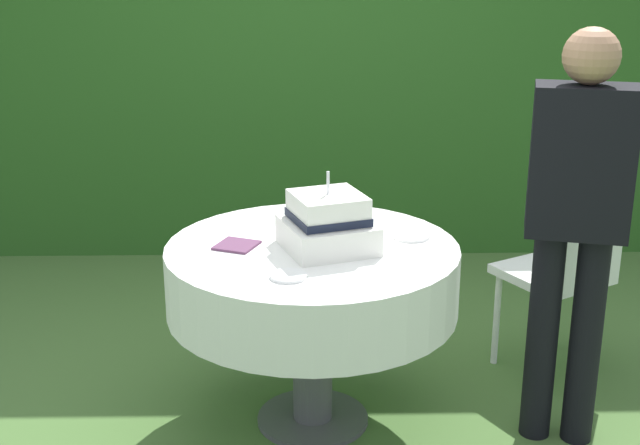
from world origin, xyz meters
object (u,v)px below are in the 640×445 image
wedding_cake (328,223)px  standing_person (576,214)px  cake_table (312,280)px  garden_chair (567,264)px  serving_plate_near (310,218)px  serving_plate_left (289,276)px  napkin_stack (237,245)px  serving_plate_far (411,236)px

wedding_cake → standing_person: standing_person is taller
standing_person → cake_table: bearing=172.4°
cake_table → garden_chair: size_ratio=1.27×
serving_plate_near → standing_person: standing_person is taller
wedding_cake → serving_plate_left: 0.34m
cake_table → napkin_stack: napkin_stack is taller
cake_table → garden_chair: 1.17m
serving_plate_left → garden_chair: size_ratio=0.14×
wedding_cake → napkin_stack: wedding_cake is taller
serving_plate_near → standing_person: bearing=-25.5°
cake_table → serving_plate_far: (0.39, 0.10, 0.15)m
serving_plate_far → napkin_stack: 0.69m
napkin_stack → standing_person: bearing=-5.8°
wedding_cake → serving_plate_far: (0.33, 0.12, -0.09)m
cake_table → standing_person: 1.02m
serving_plate_left → napkin_stack: 0.38m
serving_plate_near → garden_chair: size_ratio=0.15×
napkin_stack → serving_plate_near: bearing=49.6°
wedding_cake → garden_chair: 1.16m
wedding_cake → cake_table: bearing=156.2°
cake_table → serving_plate_left: bearing=-104.9°
napkin_stack → garden_chair: 1.46m
serving_plate_left → garden_chair: 1.40m
serving_plate_near → serving_plate_left: bearing=-97.1°
serving_plate_near → wedding_cake: bearing=-79.8°
wedding_cake → serving_plate_near: (-0.07, 0.36, -0.09)m
serving_plate_near → napkin_stack: bearing=-130.4°
serving_plate_left → napkin_stack: (-0.20, 0.32, -0.00)m
cake_table → serving_plate_left: 0.36m
serving_plate_far → serving_plate_near: bearing=149.0°
serving_plate_far → napkin_stack: size_ratio=1.02×
wedding_cake → standing_person: (0.90, -0.10, 0.07)m
garden_chair → standing_person: 0.64m
serving_plate_near → serving_plate_left: same height
serving_plate_near → standing_person: (0.97, -0.46, 0.16)m
garden_chair → serving_plate_left: bearing=-150.2°
wedding_cake → standing_person: bearing=-6.4°
serving_plate_left → serving_plate_near: bearing=82.9°
serving_plate_left → serving_plate_far: bearing=41.2°
cake_table → wedding_cake: wedding_cake is taller
standing_person → serving_plate_left: bearing=-169.5°
wedding_cake → serving_plate_near: wedding_cake is taller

